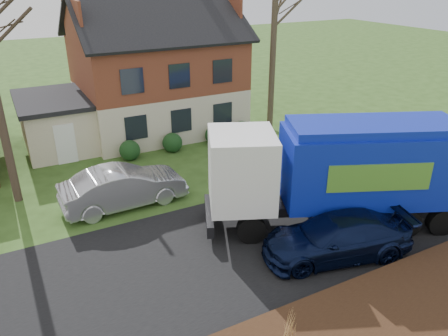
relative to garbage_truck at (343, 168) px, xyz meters
name	(u,v)px	position (x,y,z in m)	size (l,w,h in m)	color
ground	(241,246)	(-4.17, 0.34, -2.41)	(120.00, 120.00, 0.00)	#2C4717
road	(241,246)	(-4.17, 0.34, -2.40)	(80.00, 7.00, 0.02)	black
main_house	(148,64)	(-2.68, 14.25, 1.62)	(12.95, 8.95, 9.26)	beige
garbage_truck	(343,168)	(0.00, 0.00, 0.00)	(9.97, 6.25, 4.17)	black
silver_sedan	(124,187)	(-7.01, 5.31, -1.55)	(1.81, 5.20, 1.71)	#B3B5BC
navy_wagon	(337,237)	(-1.50, -1.66, -1.65)	(2.13, 5.23, 1.52)	black
grass_clump_mid	(291,327)	(-5.38, -4.39, -1.62)	(0.35, 0.28, 0.97)	tan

